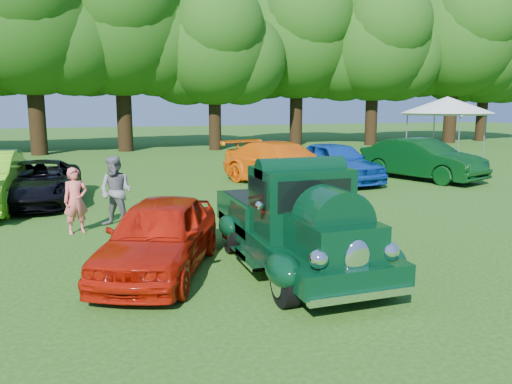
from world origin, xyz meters
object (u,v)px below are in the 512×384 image
object	(u,v)px
back_car_orange	(283,164)
spectator_grey	(116,192)
red_convertible	(160,235)
spectator_pink	(76,201)
back_car_blue	(336,162)
canopy_tent	(447,105)
back_car_green	(422,159)
hero_pickup	(295,224)
back_car_black	(39,183)

from	to	relation	value
back_car_orange	spectator_grey	size ratio (longest dim) A/B	3.15
red_convertible	spectator_pink	world-z (taller)	spectator_pink
back_car_blue	spectator_pink	xyz separation A→B (m)	(-9.32, -4.97, -0.01)
back_car_blue	canopy_tent	size ratio (longest dim) A/B	0.78
red_convertible	back_car_green	size ratio (longest dim) A/B	0.80
back_car_blue	spectator_pink	bearing A→B (deg)	-158.08
spectator_pink	back_car_orange	bearing A→B (deg)	17.81
hero_pickup	back_car_blue	distance (m)	10.46
back_car_orange	back_car_green	size ratio (longest dim) A/B	1.11
hero_pickup	back_car_green	xyz separation A→B (m)	(9.04, 8.43, -0.01)
canopy_tent	back_car_black	bearing A→B (deg)	-165.73
red_convertible	canopy_tent	world-z (taller)	canopy_tent
back_car_black	back_car_green	world-z (taller)	back_car_green
red_convertible	back_car_green	bearing A→B (deg)	58.56
back_car_green	spectator_grey	bearing A→B (deg)	178.93
back_car_black	back_car_orange	distance (m)	8.27
back_car_orange	spectator_pink	distance (m)	8.66
back_car_green	back_car_black	bearing A→B (deg)	161.59
back_car_black	spectator_grey	size ratio (longest dim) A/B	2.67
back_car_orange	back_car_green	xyz separation A→B (m)	(5.75, -0.43, 0.02)
spectator_pink	back_car_black	bearing A→B (deg)	88.41
back_car_blue	back_car_green	world-z (taller)	back_car_green
back_car_green	hero_pickup	bearing A→B (deg)	-157.23
back_car_green	canopy_tent	size ratio (longest dim) A/B	0.84
red_convertible	back_car_orange	xyz separation A→B (m)	(5.66, 8.30, 0.12)
back_car_black	canopy_tent	xyz separation A→B (m)	(18.54, 4.72, 2.26)
spectator_pink	canopy_tent	size ratio (longest dim) A/B	0.26
red_convertible	spectator_pink	xyz separation A→B (m)	(-1.45, 3.37, 0.10)
hero_pickup	back_car_orange	world-z (taller)	hero_pickup
back_car_green	spectator_grey	size ratio (longest dim) A/B	2.83
back_car_black	back_car_blue	size ratio (longest dim) A/B	1.02
back_car_black	back_car_orange	world-z (taller)	back_car_orange
hero_pickup	back_car_green	world-z (taller)	hero_pickup
back_car_black	spectator_pink	bearing A→B (deg)	-71.22
back_car_blue	back_car_black	bearing A→B (deg)	178.86
back_car_orange	canopy_tent	size ratio (longest dim) A/B	0.93
spectator_pink	spectator_grey	xyz separation A→B (m)	(0.92, 0.35, 0.10)
back_car_black	spectator_grey	distance (m)	4.23
back_car_orange	spectator_grey	xyz separation A→B (m)	(-6.19, -4.58, 0.07)
hero_pickup	back_car_green	bearing A→B (deg)	43.02
hero_pickup	back_car_orange	xyz separation A→B (m)	(3.29, 8.86, -0.02)
back_car_orange	back_car_green	bearing A→B (deg)	-24.46
red_convertible	spectator_pink	distance (m)	3.67
back_car_orange	spectator_grey	distance (m)	7.70
hero_pickup	canopy_tent	distance (m)	18.72
hero_pickup	red_convertible	distance (m)	2.44
back_car_orange	canopy_tent	world-z (taller)	canopy_tent
back_car_green	spectator_grey	distance (m)	12.64
back_car_blue	back_car_orange	bearing A→B (deg)	174.87
spectator_grey	canopy_tent	size ratio (longest dim) A/B	0.30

